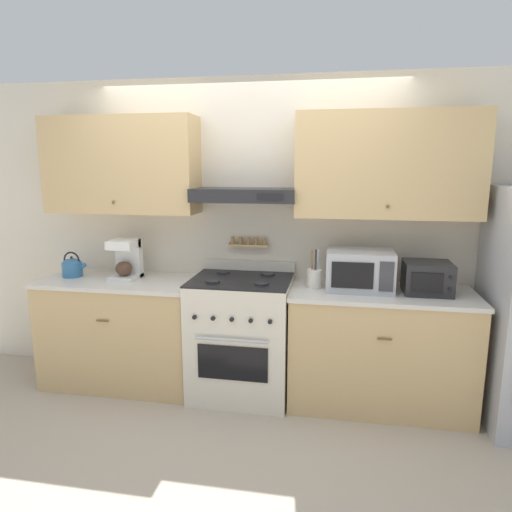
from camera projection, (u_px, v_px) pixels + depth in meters
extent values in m
plane|color=#B2A38E|center=(234.00, 411.00, 3.48)|extent=(16.00, 16.00, 0.00)
cube|color=beige|center=(250.00, 233.00, 3.89)|extent=(5.20, 0.08, 2.55)
cube|color=tan|center=(121.00, 165.00, 3.77)|extent=(1.28, 0.33, 0.78)
sphere|color=brown|center=(113.00, 202.00, 3.65)|extent=(0.02, 0.02, 0.02)
cube|color=tan|center=(387.00, 165.00, 3.40)|extent=(1.36, 0.33, 0.78)
sphere|color=brown|center=(388.00, 206.00, 3.28)|extent=(0.02, 0.02, 0.02)
cube|color=#232326|center=(245.00, 195.00, 3.61)|extent=(0.82, 0.37, 0.10)
cube|color=black|center=(270.00, 197.00, 3.39)|extent=(0.20, 0.01, 0.05)
cube|color=tan|center=(248.00, 245.00, 3.84)|extent=(0.34, 0.07, 0.02)
cylinder|color=olive|center=(233.00, 240.00, 3.85)|extent=(0.03, 0.03, 0.06)
cylinder|color=olive|center=(240.00, 240.00, 3.84)|extent=(0.03, 0.03, 0.06)
cylinder|color=olive|center=(248.00, 241.00, 3.83)|extent=(0.03, 0.03, 0.06)
cylinder|color=olive|center=(256.00, 241.00, 3.82)|extent=(0.03, 0.03, 0.06)
cylinder|color=olive|center=(264.00, 241.00, 3.80)|extent=(0.03, 0.03, 0.06)
cube|color=tan|center=(123.00, 333.00, 3.90)|extent=(1.28, 0.62, 0.88)
cube|color=silver|center=(120.00, 281.00, 3.81)|extent=(1.30, 0.65, 0.03)
cylinder|color=brown|center=(102.00, 321.00, 3.54)|extent=(0.10, 0.01, 0.01)
cube|color=tan|center=(379.00, 350.00, 3.53)|extent=(1.36, 0.62, 0.88)
cube|color=silver|center=(382.00, 293.00, 3.44)|extent=(1.38, 0.65, 0.03)
cylinder|color=brown|center=(385.00, 339.00, 3.17)|extent=(0.10, 0.01, 0.01)
cube|color=beige|center=(242.00, 337.00, 3.69)|extent=(0.78, 0.65, 0.96)
cube|color=black|center=(232.00, 363.00, 3.38)|extent=(0.53, 0.01, 0.27)
cylinder|color=#ADAFB5|center=(231.00, 340.00, 3.32)|extent=(0.55, 0.02, 0.02)
cube|color=black|center=(241.00, 279.00, 3.59)|extent=(0.78, 0.65, 0.01)
cylinder|color=#232326|center=(213.00, 281.00, 3.47)|extent=(0.11, 0.11, 0.02)
cylinder|color=#232326|center=(261.00, 284.00, 3.41)|extent=(0.11, 0.11, 0.02)
cylinder|color=#232326|center=(223.00, 272.00, 3.77)|extent=(0.11, 0.11, 0.02)
cylinder|color=#232326|center=(268.00, 274.00, 3.71)|extent=(0.11, 0.11, 0.02)
cylinder|color=black|center=(194.00, 317.00, 3.36)|extent=(0.03, 0.02, 0.03)
cylinder|color=black|center=(213.00, 318.00, 3.33)|extent=(0.03, 0.02, 0.03)
cylinder|color=black|center=(232.00, 320.00, 3.31)|extent=(0.03, 0.02, 0.03)
cylinder|color=black|center=(251.00, 321.00, 3.29)|extent=(0.03, 0.02, 0.03)
cylinder|color=black|center=(270.00, 322.00, 3.26)|extent=(0.03, 0.02, 0.03)
cube|color=beige|center=(249.00, 265.00, 3.88)|extent=(0.78, 0.04, 0.08)
cylinder|color=teal|center=(72.00, 269.00, 3.89)|extent=(0.17, 0.17, 0.12)
ellipsoid|color=teal|center=(72.00, 263.00, 3.88)|extent=(0.15, 0.15, 0.07)
sphere|color=black|center=(71.00, 257.00, 3.87)|extent=(0.02, 0.02, 0.02)
cylinder|color=teal|center=(81.00, 268.00, 3.87)|extent=(0.10, 0.04, 0.09)
torus|color=black|center=(72.00, 260.00, 3.87)|extent=(0.15, 0.01, 0.15)
cube|color=white|center=(126.00, 277.00, 3.81)|extent=(0.21, 0.25, 0.03)
cube|color=white|center=(129.00, 257.00, 3.87)|extent=(0.21, 0.08, 0.33)
cube|color=white|center=(123.00, 244.00, 3.75)|extent=(0.21, 0.21, 0.07)
ellipsoid|color=#4C3323|center=(124.00, 269.00, 3.78)|extent=(0.14, 0.14, 0.12)
cube|color=#ADAFB5|center=(360.00, 270.00, 3.47)|extent=(0.50, 0.37, 0.30)
cube|color=black|center=(352.00, 275.00, 3.30)|extent=(0.30, 0.01, 0.19)
cube|color=#38383D|center=(387.00, 277.00, 3.26)|extent=(0.10, 0.01, 0.22)
cylinder|color=silver|center=(314.00, 279.00, 3.53)|extent=(0.11, 0.11, 0.14)
cylinder|color=olive|center=(312.00, 260.00, 3.49)|extent=(0.01, 0.05, 0.16)
cylinder|color=#28282B|center=(316.00, 260.00, 3.50)|extent=(0.01, 0.04, 0.16)
cylinder|color=#B2B2B7|center=(318.00, 260.00, 3.50)|extent=(0.01, 0.03, 0.16)
cube|color=#232326|center=(427.00, 278.00, 3.37)|extent=(0.34, 0.30, 0.23)
cube|color=black|center=(427.00, 283.00, 3.23)|extent=(0.22, 0.01, 0.14)
cylinder|color=black|center=(451.00, 278.00, 3.19)|extent=(0.03, 0.01, 0.03)
cylinder|color=black|center=(450.00, 290.00, 3.20)|extent=(0.03, 0.01, 0.03)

